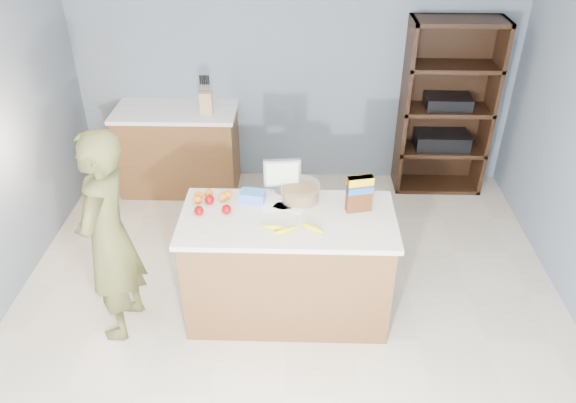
{
  "coord_description": "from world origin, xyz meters",
  "views": [
    {
      "loc": [
        0.1,
        -3.04,
        3.16
      ],
      "look_at": [
        0.0,
        0.35,
        1.0
      ],
      "focal_mm": 35.0,
      "sensor_mm": 36.0,
      "label": 1
    }
  ],
  "objects_px": {
    "shelving_unit": "(445,110)",
    "tv": "(282,174)",
    "counter_peninsula": "(288,269)",
    "person": "(109,238)",
    "cereal_box": "(360,191)"
  },
  "relations": [
    {
      "from": "tv",
      "to": "shelving_unit",
      "type": "bearing_deg",
      "value": 46.85
    },
    {
      "from": "person",
      "to": "tv",
      "type": "relative_size",
      "value": 5.86
    },
    {
      "from": "counter_peninsula",
      "to": "person",
      "type": "relative_size",
      "value": 0.94
    },
    {
      "from": "counter_peninsula",
      "to": "tv",
      "type": "distance_m",
      "value": 0.73
    },
    {
      "from": "shelving_unit",
      "to": "tv",
      "type": "bearing_deg",
      "value": -133.15
    },
    {
      "from": "counter_peninsula",
      "to": "shelving_unit",
      "type": "relative_size",
      "value": 0.87
    },
    {
      "from": "shelving_unit",
      "to": "cereal_box",
      "type": "distance_m",
      "value": 2.21
    },
    {
      "from": "tv",
      "to": "cereal_box",
      "type": "distance_m",
      "value": 0.61
    },
    {
      "from": "cereal_box",
      "to": "person",
      "type": "bearing_deg",
      "value": -170.42
    },
    {
      "from": "cereal_box",
      "to": "shelving_unit",
      "type": "bearing_deg",
      "value": 61.9
    },
    {
      "from": "shelving_unit",
      "to": "person",
      "type": "height_order",
      "value": "shelving_unit"
    },
    {
      "from": "tv",
      "to": "person",
      "type": "bearing_deg",
      "value": -156.08
    },
    {
      "from": "tv",
      "to": "cereal_box",
      "type": "height_order",
      "value": "tv"
    },
    {
      "from": "counter_peninsula",
      "to": "cereal_box",
      "type": "relative_size",
      "value": 5.6
    },
    {
      "from": "shelving_unit",
      "to": "tv",
      "type": "relative_size",
      "value": 6.38
    }
  ]
}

